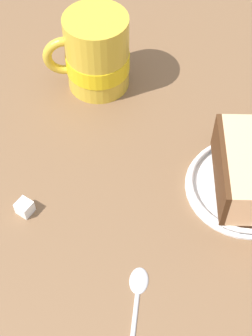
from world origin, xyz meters
TOP-DOWN VIEW (x-y plane):
  - ground_plane at (0.00, 0.00)cm, footprint 137.95×137.95cm
  - small_plate at (-10.38, -4.33)cm, footprint 13.71×13.71cm
  - cake_slice at (-10.13, -4.23)cm, footprint 10.59×13.29cm
  - tea_mug at (13.05, -13.17)cm, footprint 10.51×8.62cm
  - teaspoon at (-4.40, 13.19)cm, footprint 4.82×11.90cm
  - sugar_cube at (11.24, 8.94)cm, footprint 1.90×1.90cm

SIDE VIEW (x-z plane):
  - ground_plane at x=0.00cm, z-range -3.13..0.00cm
  - teaspoon at x=-4.40cm, z-range -0.05..0.75cm
  - small_plate at x=-10.38cm, z-range -0.01..1.28cm
  - sugar_cube at x=11.24cm, z-range 0.00..1.66cm
  - cake_slice at x=-10.13cm, z-range 0.71..6.44cm
  - tea_mug at x=13.05cm, z-range -0.17..10.45cm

